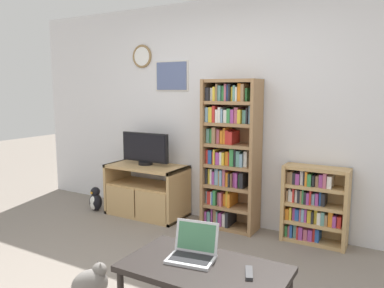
{
  "coord_description": "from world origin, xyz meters",
  "views": [
    {
      "loc": [
        1.83,
        -1.97,
        1.58
      ],
      "look_at": [
        0.07,
        1.1,
        1.06
      ],
      "focal_mm": 35.0,
      "sensor_mm": 36.0,
      "label": 1
    }
  ],
  "objects_px": {
    "television": "(145,149)",
    "penguin_figurine": "(95,200)",
    "bookshelf_tall": "(229,153)",
    "bookshelf_short": "(313,205)",
    "tv_stand": "(146,190)",
    "remote_near_laptop": "(249,273)",
    "laptop": "(193,250)",
    "cat": "(91,283)",
    "coffee_table": "(204,273)"
  },
  "relations": [
    {
      "from": "television",
      "to": "penguin_figurine",
      "type": "height_order",
      "value": "television"
    },
    {
      "from": "bookshelf_tall",
      "to": "penguin_figurine",
      "type": "distance_m",
      "value": 1.93
    },
    {
      "from": "bookshelf_tall",
      "to": "bookshelf_short",
      "type": "distance_m",
      "value": 1.04
    },
    {
      "from": "tv_stand",
      "to": "remote_near_laptop",
      "type": "xyz_separation_m",
      "value": [
        2.0,
        -1.62,
        0.13
      ]
    },
    {
      "from": "bookshelf_short",
      "to": "laptop",
      "type": "height_order",
      "value": "bookshelf_short"
    },
    {
      "from": "television",
      "to": "bookshelf_tall",
      "type": "bearing_deg",
      "value": 5.02
    },
    {
      "from": "bookshelf_tall",
      "to": "laptop",
      "type": "xyz_separation_m",
      "value": [
        0.52,
        -1.73,
        -0.36
      ]
    },
    {
      "from": "tv_stand",
      "to": "television",
      "type": "height_order",
      "value": "television"
    },
    {
      "from": "tv_stand",
      "to": "cat",
      "type": "height_order",
      "value": "tv_stand"
    },
    {
      "from": "bookshelf_short",
      "to": "television",
      "type": "bearing_deg",
      "value": -176.34
    },
    {
      "from": "cat",
      "to": "penguin_figurine",
      "type": "bearing_deg",
      "value": 163.57
    },
    {
      "from": "coffee_table",
      "to": "laptop",
      "type": "height_order",
      "value": "laptop"
    },
    {
      "from": "tv_stand",
      "to": "coffee_table",
      "type": "bearing_deg",
      "value": -44.1
    },
    {
      "from": "bookshelf_short",
      "to": "penguin_figurine",
      "type": "distance_m",
      "value": 2.72
    },
    {
      "from": "television",
      "to": "cat",
      "type": "xyz_separation_m",
      "value": [
        0.83,
        -1.79,
        -0.72
      ]
    },
    {
      "from": "bookshelf_short",
      "to": "coffee_table",
      "type": "xyz_separation_m",
      "value": [
        -0.29,
        -1.83,
        0.0
      ]
    },
    {
      "from": "bookshelf_tall",
      "to": "laptop",
      "type": "distance_m",
      "value": 1.84
    },
    {
      "from": "coffee_table",
      "to": "bookshelf_short",
      "type": "bearing_deg",
      "value": 80.96
    },
    {
      "from": "laptop",
      "to": "remote_near_laptop",
      "type": "xyz_separation_m",
      "value": [
        0.41,
        -0.03,
        -0.05
      ]
    },
    {
      "from": "coffee_table",
      "to": "laptop",
      "type": "distance_m",
      "value": 0.17
    },
    {
      "from": "bookshelf_short",
      "to": "remote_near_laptop",
      "type": "xyz_separation_m",
      "value": [
        -0.0,
        -1.79,
        0.06
      ]
    },
    {
      "from": "coffee_table",
      "to": "laptop",
      "type": "bearing_deg",
      "value": 149.9
    },
    {
      "from": "remote_near_laptop",
      "to": "bookshelf_short",
      "type": "bearing_deg",
      "value": 67.79
    },
    {
      "from": "tv_stand",
      "to": "bookshelf_short",
      "type": "relative_size",
      "value": 1.24
    },
    {
      "from": "bookshelf_tall",
      "to": "remote_near_laptop",
      "type": "bearing_deg",
      "value": -62.1
    },
    {
      "from": "penguin_figurine",
      "to": "coffee_table",
      "type": "bearing_deg",
      "value": -31.39
    },
    {
      "from": "bookshelf_short",
      "to": "laptop",
      "type": "bearing_deg",
      "value": -103.17
    },
    {
      "from": "tv_stand",
      "to": "cat",
      "type": "relative_size",
      "value": 1.83
    },
    {
      "from": "laptop",
      "to": "penguin_figurine",
      "type": "height_order",
      "value": "laptop"
    },
    {
      "from": "bookshelf_short",
      "to": "penguin_figurine",
      "type": "xyz_separation_m",
      "value": [
        -2.68,
        -0.37,
        -0.25
      ]
    },
    {
      "from": "television",
      "to": "coffee_table",
      "type": "xyz_separation_m",
      "value": [
        1.75,
        -1.7,
        -0.44
      ]
    },
    {
      "from": "bookshelf_short",
      "to": "cat",
      "type": "relative_size",
      "value": 1.48
    },
    {
      "from": "bookshelf_short",
      "to": "remote_near_laptop",
      "type": "bearing_deg",
      "value": -90.03
    },
    {
      "from": "tv_stand",
      "to": "laptop",
      "type": "bearing_deg",
      "value": -44.96
    },
    {
      "from": "bookshelf_short",
      "to": "cat",
      "type": "height_order",
      "value": "bookshelf_short"
    },
    {
      "from": "television",
      "to": "bookshelf_tall",
      "type": "distance_m",
      "value": 1.11
    },
    {
      "from": "bookshelf_short",
      "to": "penguin_figurine",
      "type": "height_order",
      "value": "bookshelf_short"
    },
    {
      "from": "tv_stand",
      "to": "bookshelf_tall",
      "type": "bearing_deg",
      "value": 7.3
    },
    {
      "from": "remote_near_laptop",
      "to": "penguin_figurine",
      "type": "xyz_separation_m",
      "value": [
        -2.68,
        1.42,
        -0.31
      ]
    },
    {
      "from": "television",
      "to": "coffee_table",
      "type": "distance_m",
      "value": 2.48
    },
    {
      "from": "coffee_table",
      "to": "penguin_figurine",
      "type": "distance_m",
      "value": 2.81
    },
    {
      "from": "tv_stand",
      "to": "penguin_figurine",
      "type": "relative_size",
      "value": 3.15
    },
    {
      "from": "bookshelf_tall",
      "to": "bookshelf_short",
      "type": "relative_size",
      "value": 2.1
    },
    {
      "from": "bookshelf_short",
      "to": "remote_near_laptop",
      "type": "height_order",
      "value": "bookshelf_short"
    },
    {
      "from": "cat",
      "to": "penguin_figurine",
      "type": "height_order",
      "value": "penguin_figurine"
    },
    {
      "from": "remote_near_laptop",
      "to": "penguin_figurine",
      "type": "relative_size",
      "value": 0.52
    },
    {
      "from": "bookshelf_tall",
      "to": "cat",
      "type": "relative_size",
      "value": 3.1
    },
    {
      "from": "tv_stand",
      "to": "coffee_table",
      "type": "xyz_separation_m",
      "value": [
        1.71,
        -1.66,
        0.08
      ]
    },
    {
      "from": "tv_stand",
      "to": "bookshelf_short",
      "type": "bearing_deg",
      "value": 4.87
    },
    {
      "from": "bookshelf_short",
      "to": "penguin_figurine",
      "type": "relative_size",
      "value": 2.55
    }
  ]
}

